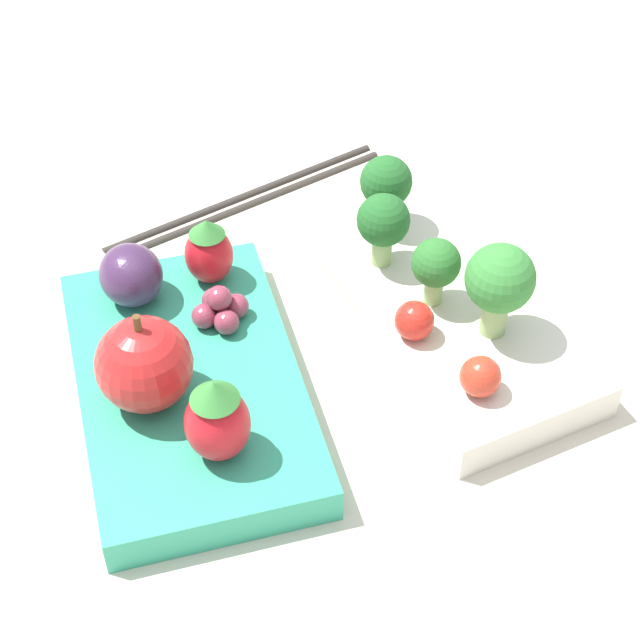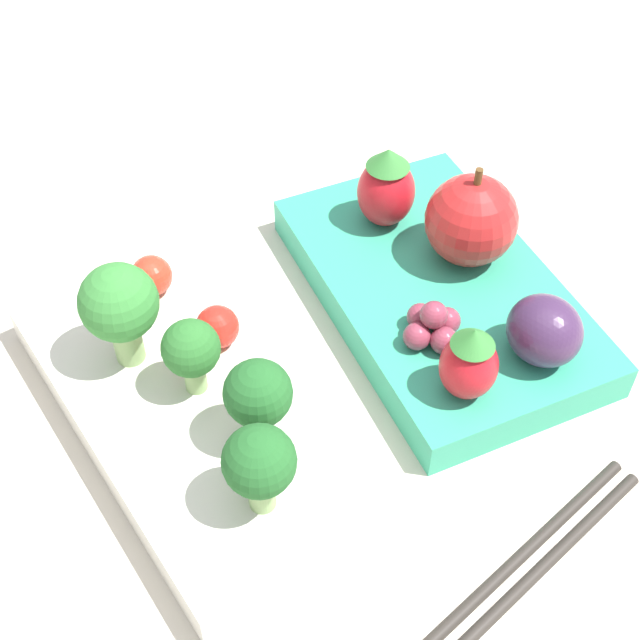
# 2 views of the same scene
# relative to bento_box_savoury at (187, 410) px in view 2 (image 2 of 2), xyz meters

# --- Properties ---
(ground_plane) EXTENTS (4.00, 4.00, 0.00)m
(ground_plane) POSITION_rel_bento_box_savoury_xyz_m (-0.01, -0.07, -0.01)
(ground_plane) COLOR beige
(bento_box_savoury) EXTENTS (0.22, 0.11, 0.02)m
(bento_box_savoury) POSITION_rel_bento_box_savoury_xyz_m (0.00, 0.00, 0.00)
(bento_box_savoury) COLOR silver
(bento_box_savoury) RESTS_ON ground_plane
(bento_box_fruit) EXTENTS (0.22, 0.15, 0.02)m
(bento_box_fruit) POSITION_rel_bento_box_savoury_xyz_m (-0.00, -0.16, -0.00)
(bento_box_fruit) COLOR #33A87F
(bento_box_fruit) RESTS_ON ground_plane
(broccoli_floret_0) EXTENTS (0.03, 0.03, 0.05)m
(broccoli_floret_0) POSITION_rel_bento_box_savoury_xyz_m (-0.04, -0.02, 0.04)
(broccoli_floret_0) COLOR #93B770
(broccoli_floret_0) RESTS_ON bento_box_savoury
(broccoli_floret_1) EXTENTS (0.04, 0.04, 0.06)m
(broccoli_floret_1) POSITION_rel_bento_box_savoury_xyz_m (0.04, 0.01, 0.05)
(broccoli_floret_1) COLOR #93B770
(broccoli_floret_1) RESTS_ON bento_box_savoury
(broccoli_floret_2) EXTENTS (0.03, 0.03, 0.05)m
(broccoli_floret_2) POSITION_rel_bento_box_savoury_xyz_m (-0.07, -0.00, 0.04)
(broccoli_floret_2) COLOR #93B770
(broccoli_floret_2) RESTS_ON bento_box_savoury
(broccoli_floret_3) EXTENTS (0.03, 0.03, 0.04)m
(broccoli_floret_3) POSITION_rel_bento_box_savoury_xyz_m (0.00, -0.01, 0.04)
(broccoli_floret_3) COLOR #93B770
(broccoli_floret_3) RESTS_ON bento_box_savoury
(cherry_tomato_0) EXTENTS (0.02, 0.02, 0.02)m
(cherry_tomato_0) POSITION_rel_bento_box_savoury_xyz_m (0.07, -0.02, 0.02)
(cherry_tomato_0) COLOR red
(cherry_tomato_0) RESTS_ON bento_box_savoury
(cherry_tomato_1) EXTENTS (0.02, 0.02, 0.02)m
(cherry_tomato_1) POSITION_rel_bento_box_savoury_xyz_m (0.02, -0.03, 0.02)
(cherry_tomato_1) COLOR red
(cherry_tomato_1) RESTS_ON bento_box_savoury
(apple) EXTENTS (0.05, 0.05, 0.06)m
(apple) POSITION_rel_bento_box_savoury_xyz_m (0.00, -0.18, 0.04)
(apple) COLOR red
(apple) RESTS_ON bento_box_fruit
(strawberry_0) EXTENTS (0.03, 0.03, 0.04)m
(strawberry_0) POSITION_rel_bento_box_savoury_xyz_m (-0.07, -0.12, 0.03)
(strawberry_0) COLOR red
(strawberry_0) RESTS_ON bento_box_fruit
(strawberry_1) EXTENTS (0.03, 0.03, 0.05)m
(strawberry_1) POSITION_rel_bento_box_savoury_xyz_m (0.05, -0.16, 0.04)
(strawberry_1) COLOR red
(strawberry_1) RESTS_ON bento_box_fruit
(plum) EXTENTS (0.04, 0.04, 0.04)m
(plum) POSITION_rel_bento_box_savoury_xyz_m (-0.08, -0.17, 0.03)
(plum) COLOR #42284C
(plum) RESTS_ON bento_box_fruit
(grape_cluster) EXTENTS (0.03, 0.03, 0.02)m
(grape_cluster) POSITION_rel_bento_box_savoury_xyz_m (-0.04, -0.13, 0.02)
(grape_cluster) COLOR #93384C
(grape_cluster) RESTS_ON bento_box_fruit
(chopsticks_pair) EXTENTS (0.05, 0.21, 0.01)m
(chopsticks_pair) POSITION_rel_bento_box_savoury_xyz_m (-0.16, -0.06, -0.01)
(chopsticks_pair) COLOR #332D28
(chopsticks_pair) RESTS_ON ground_plane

